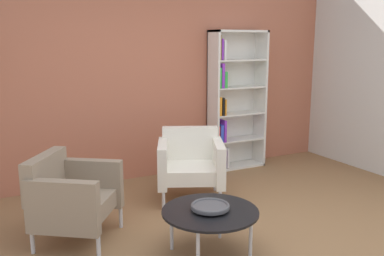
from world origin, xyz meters
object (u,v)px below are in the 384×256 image
(decorative_bowl, at_px, (210,206))
(bookshelf_tall, at_px, (232,103))
(armchair_near_window, at_px, (71,196))
(armchair_corner_red, at_px, (191,163))
(coffee_table_low, at_px, (210,214))

(decorative_bowl, bearing_deg, bookshelf_tall, 53.76)
(decorative_bowl, relative_size, armchair_near_window, 0.34)
(bookshelf_tall, relative_size, decorative_bowl, 5.94)
(armchair_corner_red, height_order, armchair_near_window, same)
(decorative_bowl, relative_size, armchair_corner_red, 0.35)
(coffee_table_low, xyz_separation_m, decorative_bowl, (-0.00, 0.00, 0.06))
(coffee_table_low, relative_size, armchair_corner_red, 0.88)
(coffee_table_low, xyz_separation_m, armchair_near_window, (-0.96, 0.82, 0.04))
(bookshelf_tall, distance_m, armchair_corner_red, 1.43)
(bookshelf_tall, relative_size, coffee_table_low, 2.37)
(coffee_table_low, height_order, decorative_bowl, decorative_bowl)
(bookshelf_tall, height_order, decorative_bowl, bookshelf_tall)
(bookshelf_tall, distance_m, coffee_table_low, 2.63)
(armchair_corner_red, relative_size, armchair_near_window, 0.97)
(armchair_corner_red, bearing_deg, coffee_table_low, -85.35)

